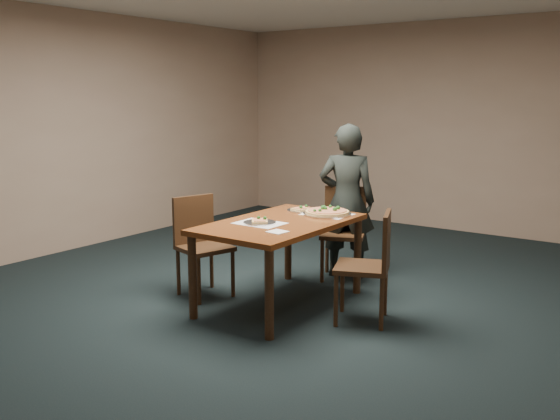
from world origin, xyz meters
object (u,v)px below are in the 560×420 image
Objects in this scene: dining_table at (280,232)px; pizza_pan at (327,212)px; slice_plate_far at (302,209)px; diner at (347,201)px; chair_far at (344,227)px; chair_left at (200,240)px; slice_plate_near at (260,222)px; chair_right at (372,260)px.

pizza_pan reaches higher than dining_table.
diner is at bearing 76.46° from slice_plate_far.
pizza_pan is at bearing -3.93° from slice_plate_far.
dining_table is 5.36× the size of slice_plate_far.
slice_plate_far is (-0.14, -0.56, 0.25)m from chair_far.
chair_left is at bearing -144.41° from pizza_pan.
diner is 0.64m from pizza_pan.
dining_table is 0.55m from pizza_pan.
chair_far reaches higher than dining_table.
chair_far is 1.29m from slice_plate_near.
chair_far and chair_left have the same top height.
pizza_pan is (-0.67, 0.42, 0.26)m from chair_right.
pizza_pan is 0.29m from slice_plate_far.
slice_plate_far is at bearing 176.07° from pizza_pan.
chair_left is 1.64m from chair_right.
dining_table is at bearing -105.44° from chair_right.
diner is 1.30m from slice_plate_near.
chair_left and chair_right have the same top height.
dining_table is 1.65× the size of chair_far.
diner is 5.52× the size of slice_plate_far.
pizza_pan is (0.15, -0.58, 0.26)m from chair_far.
chair_far is 3.25× the size of slice_plate_far.
diner reaches higher than dining_table.
chair_far is at bearing 89.27° from dining_table.
diner is (0.02, 1.13, 0.12)m from dining_table.
slice_plate_near is (-0.93, -0.25, 0.25)m from chair_right.
chair_right is 0.59× the size of diner.
chair_far is 1.00× the size of chair_left.
pizza_pan is (0.95, 0.68, 0.26)m from chair_left.
chair_left is 0.59× the size of diner.
pizza_pan reaches higher than slice_plate_far.
pizza_pan is at bearing 71.98° from dining_table.
dining_table is 0.81m from chair_left.
chair_left reaches higher than slice_plate_near.
diner is at bearing 84.89° from slice_plate_near.
diner is 5.52× the size of slice_plate_near.
chair_right reaches higher than slice_plate_near.
chair_left is at bearing -167.93° from dining_table.
chair_left is at bearing -179.75° from slice_plate_near.
pizza_pan is at bearing 79.55° from diner.
pizza_pan is at bearing -38.36° from chair_left.
pizza_pan is at bearing 68.87° from slice_plate_near.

